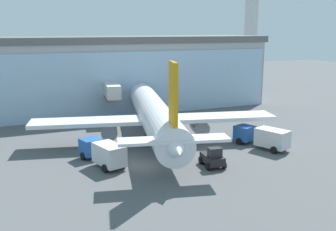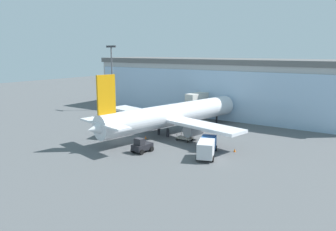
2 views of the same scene
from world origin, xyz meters
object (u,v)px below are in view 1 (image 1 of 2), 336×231
jet_bridge (110,89)px  pushback_tug (213,158)px  baggage_cart (193,139)px  safety_cone_nose (156,152)px  airplane (154,115)px  control_tower (252,8)px  safety_cone_wingtip (260,135)px  fuel_truck (263,137)px  catering_truck (103,152)px

jet_bridge → pushback_tug: size_ratio=3.94×
baggage_cart → safety_cone_nose: 6.97m
airplane → control_tower: bearing=-31.4°
baggage_cart → safety_cone_wingtip: baggage_cart is taller
airplane → baggage_cart: bearing=-107.8°
fuel_truck → safety_cone_nose: 13.86m
catering_truck → baggage_cart: catering_truck is taller
control_tower → catering_truck: bearing=-132.5°
control_tower → airplane: size_ratio=1.00×
jet_bridge → pushback_tug: bearing=-164.5°
fuel_truck → pushback_tug: fuel_truck is taller
jet_bridge → catering_truck: (-5.71, -24.31, -3.25)m
baggage_cart → pushback_tug: pushback_tug is taller
catering_truck → safety_cone_nose: 6.99m
control_tower → pushback_tug: control_tower is taller
control_tower → pushback_tug: 78.86m
catering_truck → pushback_tug: bearing=-131.3°
fuel_truck → safety_cone_wingtip: size_ratio=13.76×
control_tower → fuel_truck: control_tower is taller
safety_cone_wingtip → pushback_tug: bearing=-143.1°
fuel_truck → safety_cone_wingtip: fuel_truck is taller
airplane → safety_cone_nose: size_ratio=65.04×
safety_cone_nose → pushback_tug: bearing=-53.9°
pushback_tug → safety_cone_nose: (-4.56, 6.26, -0.70)m
airplane → pushback_tug: airplane is taller
jet_bridge → airplane: (2.58, -17.19, -1.13)m
baggage_cart → pushback_tug: bearing=-101.3°
catering_truck → safety_cone_wingtip: bearing=-98.8°
catering_truck → fuel_truck: bearing=-109.9°
safety_cone_nose → airplane: bearing=74.1°
fuel_truck → jet_bridge: bearing=6.9°
airplane → safety_cone_wingtip: bearing=-92.3°
baggage_cart → pushback_tug: size_ratio=0.86×
catering_truck → fuel_truck: same height
airplane → fuel_truck: 14.41m
control_tower → fuel_truck: (-33.38, -59.20, -19.26)m
fuel_truck → safety_cone_nose: fuel_truck is taller
airplane → pushback_tug: 12.46m
fuel_truck → safety_cone_nose: size_ratio=13.76×
airplane → pushback_tug: size_ratio=10.86×
control_tower → safety_cone_nose: bearing=-129.4°
catering_truck → baggage_cart: 13.79m
jet_bridge → baggage_cart: bearing=-155.1°
jet_bridge → fuel_truck: 28.96m
airplane → catering_truck: airplane is taller
baggage_cart → safety_cone_nose: size_ratio=5.15×
airplane → baggage_cart: 6.10m
catering_truck → fuel_truck: size_ratio=1.01×
airplane → safety_cone_wingtip: airplane is taller
pushback_tug → safety_cone_wingtip: pushback_tug is taller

